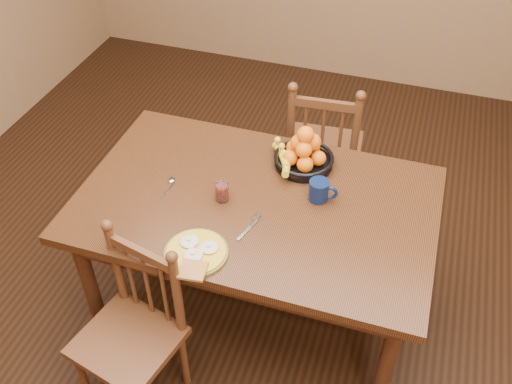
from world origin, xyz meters
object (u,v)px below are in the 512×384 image
(breakfast_plate, at_px, (196,253))
(fruit_bowl, at_px, (303,154))
(dining_table, at_px, (256,214))
(chair_near, at_px, (133,333))
(coffee_mug, at_px, (320,190))
(chair_far, at_px, (323,150))

(breakfast_plate, distance_m, fruit_bowl, 0.75)
(dining_table, relative_size, fruit_bowl, 4.94)
(chair_near, xyz_separation_m, coffee_mug, (0.62, 0.71, 0.38))
(dining_table, bearing_deg, breakfast_plate, -108.76)
(chair_far, bearing_deg, breakfast_plate, 72.83)
(breakfast_plate, relative_size, coffee_mug, 2.19)
(chair_far, height_order, breakfast_plate, chair_far)
(dining_table, height_order, chair_far, chair_far)
(dining_table, bearing_deg, chair_near, -119.69)
(chair_near, distance_m, fruit_bowl, 1.12)
(chair_near, distance_m, breakfast_plate, 0.47)
(chair_near, bearing_deg, fruit_bowl, 75.59)
(chair_far, distance_m, coffee_mug, 0.83)
(coffee_mug, relative_size, fruit_bowl, 0.41)
(chair_near, distance_m, coffee_mug, 1.02)
(chair_far, distance_m, fruit_bowl, 0.64)
(chair_far, height_order, coffee_mug, chair_far)
(breakfast_plate, bearing_deg, chair_near, -133.63)
(fruit_bowl, bearing_deg, coffee_mug, -58.08)
(dining_table, xyz_separation_m, chair_far, (0.14, 0.84, -0.21))
(coffee_mug, distance_m, fruit_bowl, 0.25)
(chair_near, relative_size, coffee_mug, 6.53)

